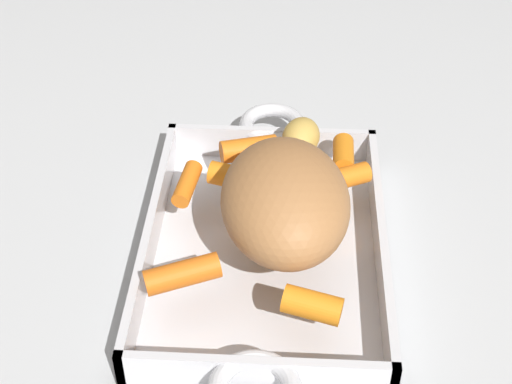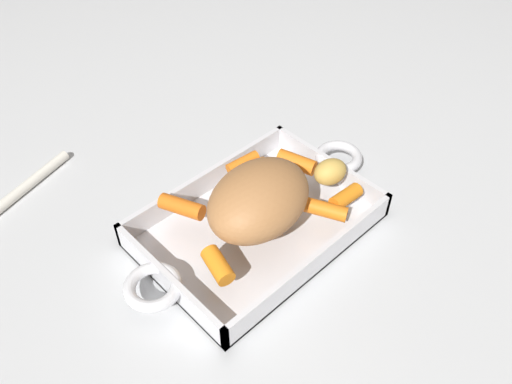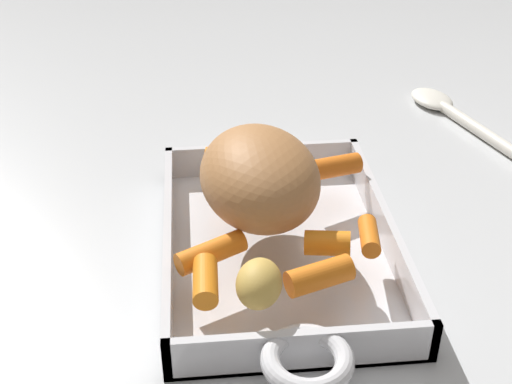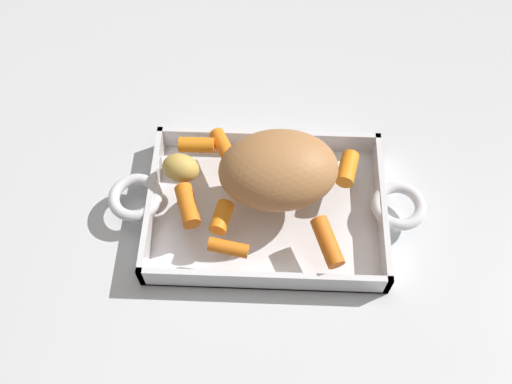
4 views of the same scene
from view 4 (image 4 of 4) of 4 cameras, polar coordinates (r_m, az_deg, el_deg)
name	(u,v)px [view 4 (image 4 of 4)]	position (r m, az deg, el deg)	size (l,w,h in m)	color
ground_plane	(267,213)	(0.80, 1.09, -2.09)	(1.99, 1.99, 0.00)	silver
roasting_dish	(267,208)	(0.79, 1.11, -1.61)	(0.43, 0.22, 0.04)	silver
pork_roast	(279,170)	(0.74, 2.32, 2.20)	(0.15, 0.11, 0.08)	#AB7141
baby_carrot_center_left	(328,242)	(0.73, 7.16, -4.92)	(0.02, 0.02, 0.06)	orange
baby_carrot_southwest	(223,217)	(0.74, -3.33, -2.50)	(0.02, 0.02, 0.04)	orange
baby_carrot_long	(229,248)	(0.72, -2.66, -5.52)	(0.02, 0.02, 0.05)	orange
baby_carrot_southeast	(188,205)	(0.75, -6.70, -1.33)	(0.02, 0.02, 0.06)	orange
baby_carrot_center_right	(226,150)	(0.79, -2.98, 4.19)	(0.02, 0.02, 0.06)	orange
baby_carrot_short	(198,145)	(0.80, -5.79, 4.65)	(0.02, 0.02, 0.05)	orange
baby_carrot_northwest	(348,169)	(0.78, 9.12, 2.30)	(0.02, 0.02, 0.05)	orange
potato_golden_small	(182,168)	(0.77, -7.37, 2.37)	(0.05, 0.04, 0.04)	gold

